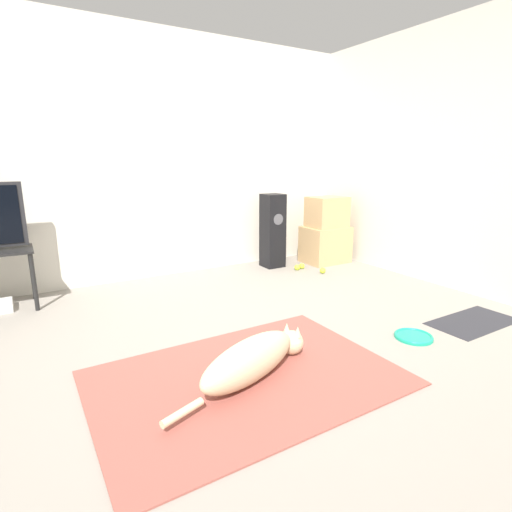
{
  "coord_description": "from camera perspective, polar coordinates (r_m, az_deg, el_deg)",
  "views": [
    {
      "loc": [
        -1.06,
        -2.13,
        1.25
      ],
      "look_at": [
        0.65,
        0.71,
        0.45
      ],
      "focal_mm": 28.0,
      "sensor_mm": 36.0,
      "label": 1
    }
  ],
  "objects": [
    {
      "name": "frisbee",
      "position": [
        3.14,
        21.59,
        -10.63
      ],
      "size": [
        0.27,
        0.27,
        0.03
      ],
      "color": "#199E7A",
      "rests_on": "ground_plane"
    },
    {
      "name": "tennis_ball_loose_on_carpet",
      "position": [
        4.58,
        9.5,
        -2.06
      ],
      "size": [
        0.07,
        0.07,
        0.07
      ],
      "color": "#C6E033",
      "rests_on": "ground_plane"
    },
    {
      "name": "ground_plane",
      "position": [
        2.69,
        -4.23,
        -14.18
      ],
      "size": [
        12.0,
        12.0,
        0.0
      ],
      "primitive_type": "plane",
      "color": "gray"
    },
    {
      "name": "wall_right",
      "position": [
        4.24,
        29.42,
        12.2
      ],
      "size": [
        0.06,
        8.0,
        2.55
      ],
      "color": "beige",
      "rests_on": "ground_plane"
    },
    {
      "name": "area_rug",
      "position": [
        2.45,
        -1.3,
        -17.01
      ],
      "size": [
        1.74,
        1.21,
        0.01
      ],
      "color": "#934C42",
      "rests_on": "ground_plane"
    },
    {
      "name": "dog",
      "position": [
        2.38,
        -0.34,
        -14.47
      ],
      "size": [
        1.07,
        0.45,
        0.25
      ],
      "color": "beige",
      "rests_on": "area_rug"
    },
    {
      "name": "cardboard_box_lower",
      "position": [
        5.06,
        9.86,
        1.64
      ],
      "size": [
        0.54,
        0.41,
        0.45
      ],
      "color": "tan",
      "rests_on": "ground_plane"
    },
    {
      "name": "tennis_ball_near_speaker",
      "position": [
        4.73,
        6.56,
        -1.43
      ],
      "size": [
        0.07,
        0.07,
        0.07
      ],
      "color": "#C6E033",
      "rests_on": "ground_plane"
    },
    {
      "name": "floor_speaker",
      "position": [
        4.74,
        2.39,
        3.61
      ],
      "size": [
        0.23,
        0.24,
        0.87
      ],
      "color": "black",
      "rests_on": "ground_plane"
    },
    {
      "name": "wall_back",
      "position": [
        4.36,
        -17.5,
        13.28
      ],
      "size": [
        8.0,
        0.06,
        2.55
      ],
      "color": "beige",
      "rests_on": "ground_plane"
    },
    {
      "name": "cardboard_box_upper",
      "position": [
        4.97,
        10.12,
        6.21
      ],
      "size": [
        0.45,
        0.35,
        0.37
      ],
      "color": "tan",
      "rests_on": "cardboard_box_lower"
    },
    {
      "name": "tennis_ball_by_boxes",
      "position": [
        4.67,
        5.9,
        -1.63
      ],
      "size": [
        0.07,
        0.07,
        0.07
      ],
      "color": "#C6E033",
      "rests_on": "ground_plane"
    },
    {
      "name": "door_mat",
      "position": [
        3.64,
        28.61,
        -8.23
      ],
      "size": [
        0.75,
        0.38,
        0.01
      ],
      "color": "#28282D",
      "rests_on": "ground_plane"
    }
  ]
}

